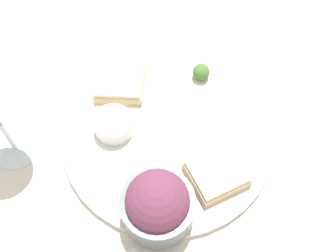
{
  "coord_description": "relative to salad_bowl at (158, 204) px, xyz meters",
  "views": [
    {
      "loc": [
        0.17,
        0.3,
        0.62
      ],
      "look_at": [
        0.0,
        0.0,
        0.03
      ],
      "focal_mm": 45.0,
      "sensor_mm": 36.0,
      "label": 1
    }
  ],
  "objects": [
    {
      "name": "cheese_toast_near",
      "position": [
        -0.05,
        -0.24,
        -0.03
      ],
      "size": [
        0.11,
        0.11,
        0.03
      ],
      "color": "#D1B27F",
      "rests_on": "dinner_plate"
    },
    {
      "name": "cheese_toast_far",
      "position": [
        -0.11,
        -0.01,
        -0.03
      ],
      "size": [
        0.09,
        0.08,
        0.03
      ],
      "color": "#D1B27F",
      "rests_on": "dinner_plate"
    },
    {
      "name": "salad_bowl",
      "position": [
        0.0,
        0.0,
        0.0
      ],
      "size": [
        0.11,
        0.11,
        0.1
      ],
      "color": "#4C5156",
      "rests_on": "dinner_plate"
    },
    {
      "name": "garnish",
      "position": [
        -0.19,
        -0.18,
        -0.03
      ],
      "size": [
        0.03,
        0.03,
        0.03
      ],
      "color": "#477533",
      "rests_on": "dinner_plate"
    },
    {
      "name": "dinner_plate",
      "position": [
        -0.08,
        -0.11,
        -0.05
      ],
      "size": [
        0.35,
        0.35,
        0.01
      ],
      "color": "silver",
      "rests_on": "ground_plane"
    },
    {
      "name": "sauce_ramekin",
      "position": [
        -0.01,
        -0.16,
        -0.02
      ],
      "size": [
        0.06,
        0.06,
        0.03
      ],
      "color": "white",
      "rests_on": "dinner_plate"
    },
    {
      "name": "ground_plane",
      "position": [
        -0.08,
        -0.11,
        -0.05
      ],
      "size": [
        4.0,
        4.0,
        0.0
      ],
      "primitive_type": "plane",
      "color": "beige"
    }
  ]
}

